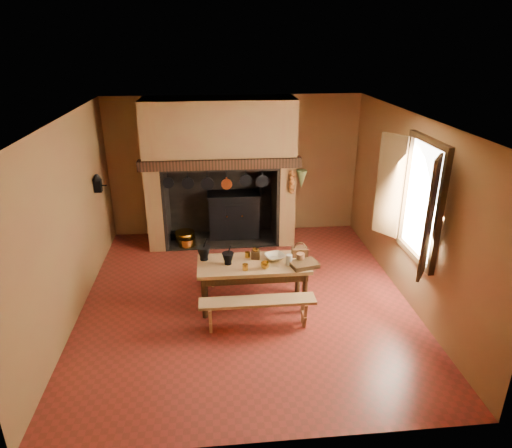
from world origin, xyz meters
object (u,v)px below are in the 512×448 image
(coffee_grinder, at_px, (256,254))
(wicker_basket, at_px, (300,251))
(bench_front, at_px, (257,307))
(iron_range, at_px, (234,214))
(mixing_bowl, at_px, (275,257))
(work_table, at_px, (253,269))

(coffee_grinder, distance_m, wicker_basket, 0.68)
(bench_front, height_order, coffee_grinder, coffee_grinder)
(iron_range, relative_size, wicker_basket, 6.49)
(mixing_bowl, relative_size, wicker_basket, 1.19)
(iron_range, distance_m, work_table, 2.62)
(bench_front, bearing_deg, wicker_basket, 47.12)
(iron_range, xyz_separation_m, mixing_bowl, (0.48, -2.52, 0.27))
(work_table, height_order, mixing_bowl, mixing_bowl)
(work_table, bearing_deg, iron_range, 93.18)
(iron_range, xyz_separation_m, work_table, (0.15, -2.61, 0.12))
(iron_range, bearing_deg, bench_front, -87.43)
(work_table, height_order, bench_front, work_table)
(bench_front, relative_size, mixing_bowl, 5.51)
(mixing_bowl, bearing_deg, iron_range, 100.77)
(iron_range, xyz_separation_m, coffee_grinder, (0.19, -2.46, 0.31))
(wicker_basket, bearing_deg, mixing_bowl, -164.93)
(bench_front, bearing_deg, work_table, 90.00)
(iron_range, height_order, mixing_bowl, iron_range)
(mixing_bowl, distance_m, wicker_basket, 0.40)
(work_table, bearing_deg, coffee_grinder, 71.52)
(bench_front, distance_m, coffee_grinder, 0.89)
(mixing_bowl, bearing_deg, coffee_grinder, 168.13)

